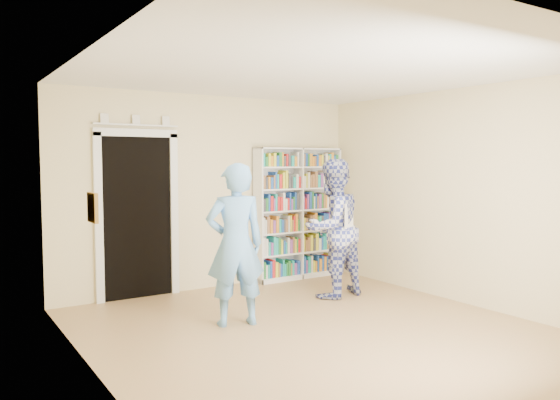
% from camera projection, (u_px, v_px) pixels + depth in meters
% --- Properties ---
extents(floor, '(5.00, 5.00, 0.00)m').
position_uv_depth(floor, '(320.00, 333.00, 5.68)').
color(floor, '#AC7F53').
rests_on(floor, ground).
extents(ceiling, '(5.00, 5.00, 0.00)m').
position_uv_depth(ceiling, '(321.00, 70.00, 5.49)').
color(ceiling, white).
rests_on(ceiling, wall_back).
extents(wall_back, '(4.50, 0.00, 4.50)m').
position_uv_depth(wall_back, '(213.00, 192.00, 7.68)').
color(wall_back, beige).
rests_on(wall_back, floor).
extents(wall_left, '(0.00, 5.00, 5.00)m').
position_uv_depth(wall_left, '(97.00, 216.00, 4.36)').
color(wall_left, beige).
rests_on(wall_left, floor).
extents(wall_right, '(0.00, 5.00, 5.00)m').
position_uv_depth(wall_right, '(464.00, 196.00, 6.81)').
color(wall_right, beige).
rests_on(wall_right, floor).
extents(bookshelf, '(1.44, 0.27, 1.99)m').
position_uv_depth(bookshelf, '(298.00, 213.00, 8.30)').
color(bookshelf, white).
rests_on(bookshelf, floor).
extents(doorway, '(1.10, 0.08, 2.43)m').
position_uv_depth(doorway, '(137.00, 208.00, 7.07)').
color(doorway, black).
rests_on(doorway, floor).
extents(wall_art, '(0.03, 0.25, 0.25)m').
position_uv_depth(wall_art, '(93.00, 208.00, 4.54)').
color(wall_art, brown).
rests_on(wall_art, wall_left).
extents(man_blue, '(0.73, 0.57, 1.77)m').
position_uv_depth(man_blue, '(235.00, 245.00, 5.91)').
color(man_blue, '#67A5E5').
rests_on(man_blue, floor).
extents(man_plaid, '(0.96, 0.80, 1.82)m').
position_uv_depth(man_plaid, '(332.00, 228.00, 7.15)').
color(man_plaid, navy).
rests_on(man_plaid, floor).
extents(paper_sheet, '(0.21, 0.10, 0.32)m').
position_uv_depth(paper_sheet, '(349.00, 216.00, 6.96)').
color(paper_sheet, white).
rests_on(paper_sheet, man_plaid).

